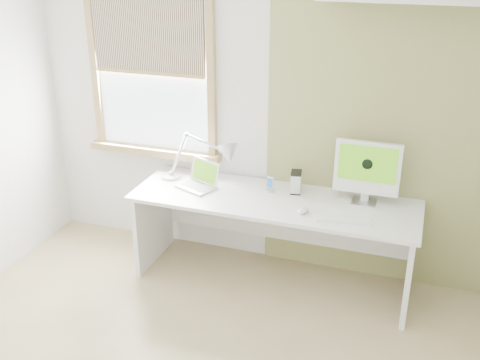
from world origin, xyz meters
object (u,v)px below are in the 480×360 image
at_px(laptop, 200,181).
at_px(external_drive, 296,182).
at_px(desk_lamp, 217,156).
at_px(imac, 367,169).
at_px(desk, 275,218).

bearing_deg(laptop, external_drive, 10.94).
bearing_deg(laptop, desk_lamp, 62.20).
xyz_separation_m(desk_lamp, laptop, (-0.09, -0.17, -0.16)).
distance_m(external_drive, imac, 0.56).
xyz_separation_m(desk, external_drive, (0.13, 0.12, 0.28)).
bearing_deg(desk_lamp, laptop, -117.80).
relative_size(desk, desk_lamp, 3.07).
bearing_deg(desk_lamp, imac, -1.21).
distance_m(laptop, imac, 1.31).
bearing_deg(external_drive, imac, -0.39).
xyz_separation_m(laptop, imac, (1.29, 0.14, 0.22)).
height_order(laptop, external_drive, laptop).
bearing_deg(external_drive, desk_lamp, 178.12).
height_order(desk, desk_lamp, desk_lamp).
xyz_separation_m(desk, desk_lamp, (-0.54, 0.14, 0.40)).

